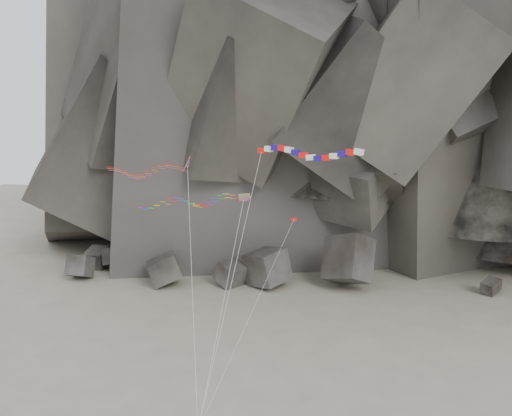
% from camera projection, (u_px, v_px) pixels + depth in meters
% --- Properties ---
extents(ground, '(260.00, 260.00, 0.00)m').
position_uv_depth(ground, '(250.00, 387.00, 59.76)').
color(ground, gray).
rests_on(ground, ground).
extents(headland, '(110.00, 70.00, 84.00)m').
position_uv_depth(headland, '(335.00, 43.00, 119.16)').
color(headland, '#4D453F').
rests_on(headland, ground).
extents(boulder_field, '(70.49, 14.14, 9.81)m').
position_uv_depth(boulder_field, '(245.00, 269.00, 93.88)').
color(boulder_field, '#47423F').
rests_on(boulder_field, ground).
extents(delta_kite, '(14.73, 14.00, 22.43)m').
position_uv_depth(delta_kite, '(143.00, 170.00, 59.41)').
color(delta_kite, red).
rests_on(delta_kite, ground).
extents(banner_kite, '(12.74, 12.40, 23.69)m').
position_uv_depth(banner_kite, '(307.00, 154.00, 52.12)').
color(banner_kite, red).
rests_on(banner_kite, ground).
extents(parafoil_kite, '(13.13, 15.03, 18.39)m').
position_uv_depth(parafoil_kite, '(187.00, 202.00, 60.95)').
color(parafoil_kite, '#E3F20D').
rests_on(parafoil_kite, ground).
extents(pennant_kite, '(5.32, 17.08, 15.53)m').
position_uv_depth(pennant_kite, '(275.00, 260.00, 58.03)').
color(pennant_kite, red).
rests_on(pennant_kite, ground).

